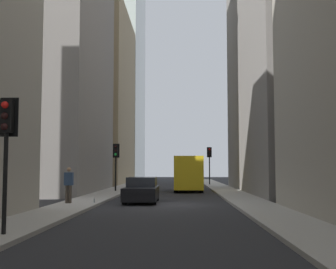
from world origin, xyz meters
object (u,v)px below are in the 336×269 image
delivery_truck (188,174)px  traffic_light_foreground (6,133)px  discarded_bottle (94,201)px  traffic_light_midblock (209,157)px  sedan_black (142,191)px  traffic_light_far_junction (116,156)px  pedestrian (69,183)px

delivery_truck → traffic_light_foreground: traffic_light_foreground is taller
discarded_bottle → traffic_light_foreground: bearing=177.9°
traffic_light_midblock → traffic_light_foreground: bearing=167.2°
sedan_black → discarded_bottle: sedan_black is taller
sedan_black → traffic_light_foreground: 12.95m
delivery_truck → traffic_light_midblock: traffic_light_midblock is taller
traffic_light_midblock → traffic_light_far_junction: 15.42m
traffic_light_foreground → discarded_bottle: (10.49, -0.38, -2.65)m
traffic_light_midblock → discarded_bottle: 25.86m
delivery_truck → discarded_bottle: (-13.57, 5.06, -1.21)m
traffic_light_foreground → pedestrian: bearing=5.0°
delivery_truck → traffic_light_foreground: (-24.05, 5.44, 1.44)m
pedestrian → discarded_bottle: 1.58m
sedan_black → traffic_light_far_junction: bearing=16.9°
discarded_bottle → delivery_truck: bearing=-20.5°
traffic_light_far_junction → pedestrian: 11.91m
traffic_light_far_junction → pedestrian: (-11.77, 0.64, -1.71)m
traffic_light_far_junction → traffic_light_midblock: bearing=-32.2°
traffic_light_far_junction → discarded_bottle: 11.82m
traffic_light_far_junction → sedan_black: bearing=-163.1°
traffic_light_midblock → pedestrian: size_ratio=2.22×
traffic_light_foreground → pedestrian: (10.23, 0.90, -1.77)m
sedan_black → delivery_truck: bearing=-13.6°
traffic_light_foreground → pedestrian: 10.42m
sedan_black → traffic_light_midblock: 23.31m
discarded_bottle → traffic_light_midblock: bearing=-17.2°
pedestrian → sedan_black: bearing=-57.6°
traffic_light_foreground → traffic_light_far_junction: traffic_light_foreground is taller
traffic_light_foreground → traffic_light_far_junction: (22.00, 0.26, -0.05)m
delivery_truck → sedan_black: bearing=166.4°
sedan_black → discarded_bottle: 3.05m
traffic_light_foreground → discarded_bottle: size_ratio=13.93×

